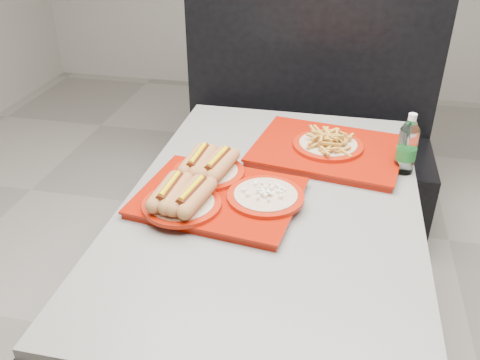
% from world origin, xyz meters
% --- Properties ---
extents(diner_table, '(0.92, 1.42, 0.75)m').
position_xyz_m(diner_table, '(0.00, 0.00, 0.58)').
color(diner_table, black).
rests_on(diner_table, ground).
extents(booth_bench, '(1.30, 0.57, 1.35)m').
position_xyz_m(booth_bench, '(0.00, 1.09, 0.40)').
color(booth_bench, black).
rests_on(booth_bench, ground).
extents(tray_near, '(0.53, 0.45, 0.11)m').
position_xyz_m(tray_near, '(-0.18, -0.04, 0.79)').
color(tray_near, '#8F1103').
rests_on(tray_near, diner_table).
extents(tray_far, '(0.57, 0.48, 0.10)m').
position_xyz_m(tray_far, '(0.15, 0.34, 0.78)').
color(tray_far, '#8F1103').
rests_on(tray_far, diner_table).
extents(water_bottle, '(0.07, 0.07, 0.21)m').
position_xyz_m(water_bottle, '(0.41, 0.27, 0.84)').
color(water_bottle, silver).
rests_on(water_bottle, diner_table).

